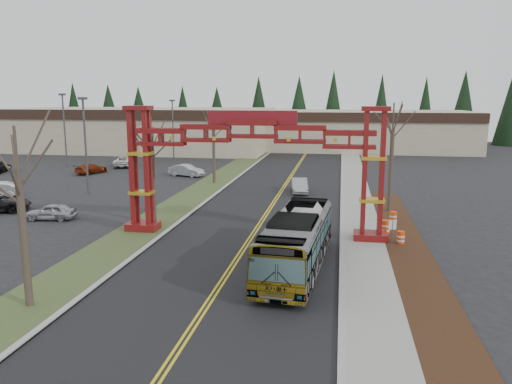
% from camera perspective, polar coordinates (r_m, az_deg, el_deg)
% --- Properties ---
extents(ground, '(200.00, 200.00, 0.00)m').
position_cam_1_polar(ground, '(18.64, -10.78, -19.93)').
color(ground, black).
rests_on(ground, ground).
extents(road, '(12.00, 110.00, 0.02)m').
position_cam_1_polar(road, '(41.47, 1.28, -2.41)').
color(road, black).
rests_on(road, ground).
extents(lane_line_left, '(0.12, 100.00, 0.01)m').
position_cam_1_polar(lane_line_left, '(41.48, 1.12, -2.38)').
color(lane_line_left, gold).
rests_on(lane_line_left, road).
extents(lane_line_right, '(0.12, 100.00, 0.01)m').
position_cam_1_polar(lane_line_right, '(41.45, 1.44, -2.39)').
color(lane_line_right, gold).
rests_on(lane_line_right, road).
extents(curb_right, '(0.30, 110.00, 0.15)m').
position_cam_1_polar(curb_right, '(41.04, 9.81, -2.61)').
color(curb_right, '#A5A49F').
rests_on(curb_right, ground).
extents(sidewalk_right, '(2.60, 110.00, 0.14)m').
position_cam_1_polar(sidewalk_right, '(41.07, 11.84, -2.67)').
color(sidewalk_right, gray).
rests_on(sidewalk_right, ground).
extents(landscape_strip, '(2.60, 50.00, 0.12)m').
position_cam_1_polar(landscape_strip, '(27.01, 18.55, -10.18)').
color(landscape_strip, black).
rests_on(landscape_strip, ground).
extents(grass_median, '(4.00, 110.00, 0.08)m').
position_cam_1_polar(grass_median, '(43.32, -9.25, -1.93)').
color(grass_median, '#3B4E27').
rests_on(grass_median, ground).
extents(curb_left, '(0.30, 110.00, 0.15)m').
position_cam_1_polar(curb_left, '(42.76, -6.90, -1.99)').
color(curb_left, '#A5A49F').
rests_on(curb_left, ground).
extents(gateway_arch, '(18.20, 1.60, 8.90)m').
position_cam_1_polar(gateway_arch, '(33.65, -0.43, 4.84)').
color(gateway_arch, '#5D0E0C').
rests_on(gateway_arch, ground).
extents(retail_building_west, '(46.00, 22.30, 7.50)m').
position_cam_1_polar(retail_building_west, '(94.19, -12.83, 7.03)').
color(retail_building_west, tan).
rests_on(retail_building_west, ground).
extents(retail_building_east, '(38.00, 20.30, 7.00)m').
position_cam_1_polar(retail_building_east, '(95.18, 12.23, 6.94)').
color(retail_building_east, tan).
rests_on(retail_building_east, ground).
extents(conifer_treeline, '(116.10, 5.60, 13.00)m').
position_cam_1_polar(conifer_treeline, '(107.14, 6.75, 9.10)').
color(conifer_treeline, black).
rests_on(conifer_treeline, ground).
extents(transit_bus, '(3.55, 11.72, 3.22)m').
position_cam_1_polar(transit_bus, '(27.82, 4.68, -5.66)').
color(transit_bus, '#9B9EA2').
rests_on(transit_bus, ground).
extents(silver_sedan, '(2.08, 4.51, 1.43)m').
position_cam_1_polar(silver_sedan, '(50.41, 5.00, 0.74)').
color(silver_sedan, '#A5A8AD').
rests_on(silver_sedan, ground).
extents(parked_car_near_a, '(3.94, 2.03, 1.28)m').
position_cam_1_polar(parked_car_near_a, '(42.27, -22.38, -2.10)').
color(parked_car_near_a, '#A7A7AE').
rests_on(parked_car_near_a, ground).
extents(parked_car_mid_a, '(3.13, 4.69, 1.26)m').
position_cam_1_polar(parked_car_mid_a, '(66.21, -18.30, 2.56)').
color(parked_car_mid_a, maroon).
rests_on(parked_car_mid_a, ground).
extents(parked_car_far_a, '(4.64, 2.71, 1.44)m').
position_cam_1_polar(parked_car_far_a, '(61.23, -7.95, 2.46)').
color(parked_car_far_a, '#B2B7BA').
rests_on(parked_car_far_a, ground).
extents(parked_car_far_b, '(3.95, 5.91, 1.51)m').
position_cam_1_polar(parked_car_far_b, '(71.55, -14.79, 3.42)').
color(parked_car_far_b, white).
rests_on(parked_car_far_b, ground).
extents(bare_tree_median_near, '(3.51, 3.51, 8.26)m').
position_cam_1_polar(bare_tree_median_near, '(24.17, -25.50, 1.28)').
color(bare_tree_median_near, '#382D26').
rests_on(bare_tree_median_near, ground).
extents(bare_tree_median_mid, '(3.24, 3.24, 8.06)m').
position_cam_1_polar(bare_tree_median_mid, '(38.00, -11.83, 5.14)').
color(bare_tree_median_mid, '#382D26').
rests_on(bare_tree_median_mid, ground).
extents(bare_tree_median_far, '(3.26, 3.26, 8.07)m').
position_cam_1_polar(bare_tree_median_far, '(55.38, -4.89, 7.03)').
color(bare_tree_median_far, '#382D26').
rests_on(bare_tree_median_far, ground).
extents(bare_tree_right_far, '(3.40, 3.40, 9.04)m').
position_cam_1_polar(bare_tree_right_far, '(42.34, 15.36, 6.71)').
color(bare_tree_right_far, '#382D26').
rests_on(bare_tree_right_far, ground).
extents(light_pole_near, '(0.82, 0.41, 9.49)m').
position_cam_1_polar(light_pole_near, '(51.59, -18.95, 5.77)').
color(light_pole_near, '#3F3F44').
rests_on(light_pole_near, ground).
extents(light_pole_mid, '(0.87, 0.43, 9.98)m').
position_cam_1_polar(light_pole_mid, '(73.73, -21.07, 7.19)').
color(light_pole_mid, '#3F3F44').
rests_on(light_pole_mid, ground).
extents(light_pole_far, '(0.79, 0.40, 9.12)m').
position_cam_1_polar(light_pole_far, '(76.94, -9.48, 7.50)').
color(light_pole_far, '#3F3F44').
rests_on(light_pole_far, ground).
extents(street_sign, '(0.46, 0.05, 2.02)m').
position_cam_1_polar(street_sign, '(31.88, 15.31, -4.17)').
color(street_sign, '#3F3F44').
rests_on(street_sign, ground).
extents(barrel_south, '(0.50, 0.50, 0.93)m').
position_cam_1_polar(barrel_south, '(33.82, 16.21, -5.09)').
color(barrel_south, '#EF460D').
rests_on(barrel_south, ground).
extents(barrel_mid, '(0.57, 0.57, 1.05)m').
position_cam_1_polar(barrel_mid, '(35.96, 14.60, -3.97)').
color(barrel_mid, '#EF460D').
rests_on(barrel_mid, ground).
extents(barrel_north, '(0.54, 0.54, 1.00)m').
position_cam_1_polar(barrel_north, '(39.06, 15.40, -2.89)').
color(barrel_north, '#EF460D').
rests_on(barrel_north, ground).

